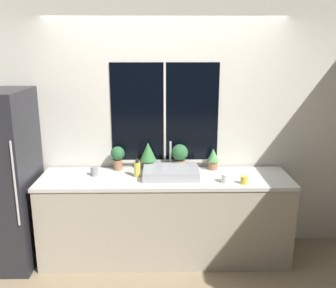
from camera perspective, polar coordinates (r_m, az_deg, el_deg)
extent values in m
plane|color=#937F60|center=(3.97, -0.37, -18.99)|extent=(14.00, 14.00, 0.00)
cube|color=silver|center=(4.09, -0.50, 2.67)|extent=(8.00, 0.06, 2.70)
cube|color=black|center=(4.02, -0.50, 4.82)|extent=(1.15, 0.01, 1.06)
cube|color=silver|center=(4.02, -0.50, 4.80)|extent=(0.02, 0.01, 1.06)
cube|color=silver|center=(4.14, -0.48, -2.61)|extent=(1.21, 0.04, 0.03)
cube|color=#B2A893|center=(4.03, -0.42, -11.35)|extent=(2.55, 0.63, 0.87)
cube|color=silver|center=(3.85, -0.44, -5.30)|extent=(2.58, 0.65, 0.03)
cube|color=#232328|center=(4.14, -24.14, -4.97)|extent=(0.65, 0.72, 1.80)
cylinder|color=silver|center=(3.68, -22.30, -5.70)|extent=(0.02, 0.02, 0.81)
cube|color=#ADADB2|center=(3.84, 0.43, -4.34)|extent=(0.56, 0.39, 0.09)
cylinder|color=#B7B7BC|center=(4.06, 0.36, -3.71)|extent=(0.04, 0.04, 0.03)
cylinder|color=#B7B7BC|center=(4.02, 0.36, -1.58)|extent=(0.02, 0.02, 0.28)
cylinder|color=#9E6B4C|center=(4.08, -7.61, -3.16)|extent=(0.09, 0.09, 0.11)
sphere|color=#2D6638|center=(4.04, -7.68, -1.42)|extent=(0.15, 0.15, 0.15)
cylinder|color=#9E6B4C|center=(4.06, -3.03, -3.20)|extent=(0.10, 0.10, 0.10)
cone|color=#387A3D|center=(4.01, -3.06, -1.14)|extent=(0.18, 0.18, 0.20)
cylinder|color=#9E6B4C|center=(4.06, 1.78, -3.19)|extent=(0.12, 0.12, 0.10)
sphere|color=#2D6638|center=(4.02, 1.80, -1.29)|extent=(0.18, 0.18, 0.18)
cylinder|color=#9E6B4C|center=(4.09, 6.84, -3.22)|extent=(0.10, 0.10, 0.09)
cone|color=#569951|center=(4.06, 6.89, -1.65)|extent=(0.13, 0.13, 0.14)
cylinder|color=#DBD14C|center=(3.85, -4.71, -3.91)|extent=(0.07, 0.07, 0.15)
cylinder|color=black|center=(3.82, -4.74, -2.57)|extent=(0.03, 0.03, 0.04)
cylinder|color=gray|center=(3.94, -11.13, -4.10)|extent=(0.08, 0.08, 0.09)
cylinder|color=white|center=(3.72, 8.77, -5.18)|extent=(0.08, 0.08, 0.09)
cylinder|color=gold|center=(3.72, 11.52, -5.41)|extent=(0.07, 0.07, 0.08)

